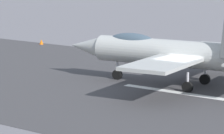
# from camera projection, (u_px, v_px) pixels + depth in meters

# --- Properties ---
(ground_plane) EXTENTS (400.00, 400.00, 0.00)m
(ground_plane) POSITION_uv_depth(u_px,v_px,m) (177.00, 93.00, 42.57)
(ground_plane) COLOR slate
(runway_strip) EXTENTS (240.00, 26.00, 0.02)m
(runway_strip) POSITION_uv_depth(u_px,v_px,m) (177.00, 93.00, 42.56)
(runway_strip) COLOR #3D3C3E
(runway_strip) RESTS_ON ground
(fighter_jet) EXTENTS (16.64, 14.63, 5.63)m
(fighter_jet) POSITION_uv_depth(u_px,v_px,m) (174.00, 52.00, 44.53)
(fighter_jet) COLOR #ADAFAB
(fighter_jet) RESTS_ON ground
(marker_cone_mid) EXTENTS (0.44, 0.44, 0.55)m
(marker_cone_mid) POSITION_uv_depth(u_px,v_px,m) (167.00, 56.00, 57.18)
(marker_cone_mid) COLOR orange
(marker_cone_mid) RESTS_ON ground
(marker_cone_far) EXTENTS (0.44, 0.44, 0.55)m
(marker_cone_far) POSITION_uv_depth(u_px,v_px,m) (41.00, 42.00, 66.63)
(marker_cone_far) COLOR orange
(marker_cone_far) RESTS_ON ground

